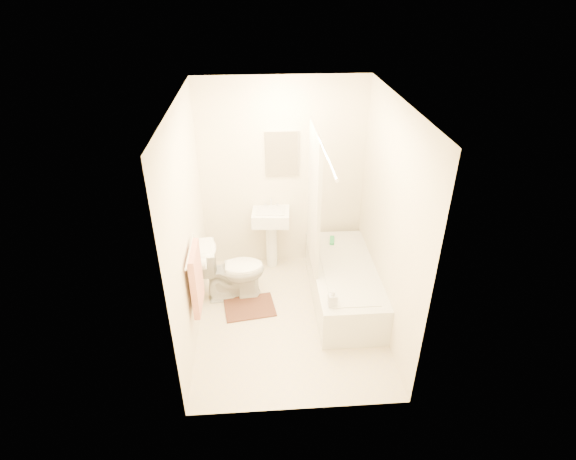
{
  "coord_description": "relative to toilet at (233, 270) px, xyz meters",
  "views": [
    {
      "loc": [
        -0.29,
        -3.83,
        3.38
      ],
      "look_at": [
        0.0,
        0.25,
        1.0
      ],
      "focal_mm": 28.0,
      "sensor_mm": 36.0,
      "label": 1
    }
  ],
  "objects": [
    {
      "name": "towel",
      "position": [
        -0.31,
        -0.72,
        0.42
      ],
      "size": [
        0.06,
        0.45,
        0.66
      ],
      "primitive_type": "cube",
      "color": "#CC7266",
      "rests_on": "towel_bar"
    },
    {
      "name": "toilet_paper",
      "position": [
        -0.31,
        -0.35,
        0.34
      ],
      "size": [
        0.11,
        0.12,
        0.12
      ],
      "primitive_type": "cylinder",
      "rotation": [
        0.0,
        1.57,
        0.0
      ],
      "color": "white",
      "rests_on": "wall_left"
    },
    {
      "name": "shower_curtain",
      "position": [
        0.92,
        0.03,
        0.86
      ],
      "size": [
        0.04,
        0.8,
        1.55
      ],
      "primitive_type": "cube",
      "color": "silver",
      "rests_on": "curtain_rod"
    },
    {
      "name": "bathtub",
      "position": [
        1.27,
        -0.17,
        -0.13
      ],
      "size": [
        0.7,
        1.61,
        0.45
      ],
      "primitive_type": null,
      "color": "silver",
      "rests_on": "floor"
    },
    {
      "name": "bath_mat",
      "position": [
        0.18,
        -0.26,
        -0.35
      ],
      "size": [
        0.62,
        0.5,
        0.02
      ],
      "primitive_type": "cube",
      "rotation": [
        0.0,
        0.0,
        0.15
      ],
      "color": "#522520",
      "rests_on": "floor"
    },
    {
      "name": "soap_bottle",
      "position": [
        1.03,
        -0.81,
        0.19
      ],
      "size": [
        0.09,
        0.09,
        0.2
      ],
      "primitive_type": "imported",
      "rotation": [
        0.0,
        0.0,
        0.01
      ],
      "color": "white",
      "rests_on": "bathtub"
    },
    {
      "name": "ceiling",
      "position": [
        0.62,
        -0.47,
        2.04
      ],
      "size": [
        2.4,
        2.4,
        0.0
      ],
      "primitive_type": "plane",
      "color": "white",
      "rests_on": "ground"
    },
    {
      "name": "wall_right",
      "position": [
        1.62,
        -0.47,
        0.84
      ],
      "size": [
        0.02,
        2.4,
        2.4
      ],
      "primitive_type": "cube",
      "color": "beige",
      "rests_on": "ground"
    },
    {
      "name": "mirror",
      "position": [
        0.62,
        0.71,
        1.14
      ],
      "size": [
        0.4,
        0.03,
        0.55
      ],
      "primitive_type": "cube",
      "color": "white",
      "rests_on": "wall_back"
    },
    {
      "name": "sink",
      "position": [
        0.47,
        0.59,
        0.08
      ],
      "size": [
        0.48,
        0.4,
        0.89
      ],
      "primitive_type": null,
      "rotation": [
        0.0,
        0.0,
        -0.08
      ],
      "color": "white",
      "rests_on": "floor"
    },
    {
      "name": "toilet",
      "position": [
        0.0,
        0.0,
        0.0
      ],
      "size": [
        0.77,
        0.48,
        0.72
      ],
      "primitive_type": "imported",
      "rotation": [
        0.0,
        0.0,
        1.66
      ],
      "color": "white",
      "rests_on": "floor"
    },
    {
      "name": "floor",
      "position": [
        0.62,
        -0.47,
        -0.36
      ],
      "size": [
        2.4,
        2.4,
        0.0
      ],
      "primitive_type": "plane",
      "color": "beige",
      "rests_on": "ground"
    },
    {
      "name": "towel_bar",
      "position": [
        -0.34,
        -0.72,
        0.74
      ],
      "size": [
        0.02,
        0.6,
        0.02
      ],
      "primitive_type": "cylinder",
      "rotation": [
        1.57,
        0.0,
        0.0
      ],
      "color": "silver",
      "rests_on": "wall_left"
    },
    {
      "name": "wall_back",
      "position": [
        0.62,
        0.73,
        0.84
      ],
      "size": [
        2.0,
        0.02,
        2.4
      ],
      "primitive_type": "cube",
      "color": "beige",
      "rests_on": "ground"
    },
    {
      "name": "scrub_brush",
      "position": [
        1.21,
        0.39,
        0.11
      ],
      "size": [
        0.09,
        0.19,
        0.04
      ],
      "primitive_type": "cube",
      "rotation": [
        0.0,
        0.0,
        -0.18
      ],
      "color": "green",
      "rests_on": "bathtub"
    },
    {
      "name": "curtain_rod",
      "position": [
        0.92,
        -0.37,
        1.64
      ],
      "size": [
        0.03,
        1.7,
        0.03
      ],
      "primitive_type": "cylinder",
      "rotation": [
        1.57,
        0.0,
        0.0
      ],
      "color": "silver",
      "rests_on": "wall_back"
    },
    {
      "name": "wall_left",
      "position": [
        -0.38,
        -0.47,
        0.84
      ],
      "size": [
        0.02,
        2.4,
        2.4
      ],
      "primitive_type": "cube",
      "color": "beige",
      "rests_on": "ground"
    }
  ]
}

